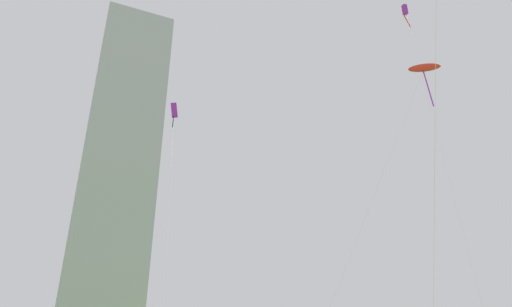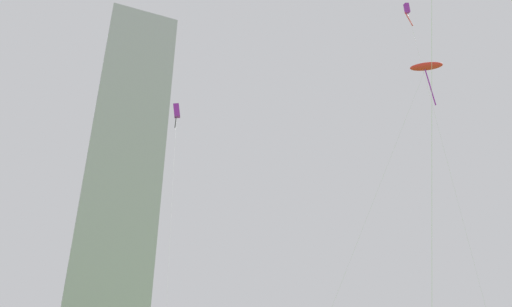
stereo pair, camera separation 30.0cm
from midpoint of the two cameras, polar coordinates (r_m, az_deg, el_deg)
kite_flying_2 at (r=52.85m, az=-10.20°, el=5.45°), size 1.73×10.26×28.33m
kite_flying_3 at (r=41.56m, az=21.61°, el=10.47°), size 12.67×3.97×24.60m
kite_flying_4 at (r=49.60m, az=19.43°, el=17.07°), size 0.56×3.79×34.27m
distant_highrise_0 at (r=129.67m, az=-17.10°, el=-1.96°), size 24.77×27.13×96.33m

